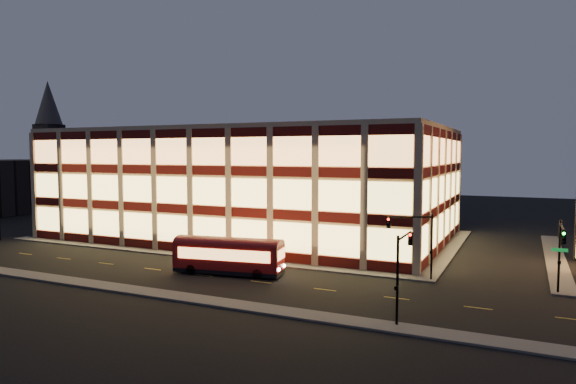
% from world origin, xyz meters
% --- Properties ---
extents(ground, '(200.00, 200.00, 0.00)m').
position_xyz_m(ground, '(0.00, 0.00, 0.00)').
color(ground, black).
rests_on(ground, ground).
extents(sidewalk_office_south, '(54.00, 2.00, 0.15)m').
position_xyz_m(sidewalk_office_south, '(-3.00, 1.00, 0.07)').
color(sidewalk_office_south, '#514F4C').
rests_on(sidewalk_office_south, ground).
extents(sidewalk_office_east, '(2.00, 30.00, 0.15)m').
position_xyz_m(sidewalk_office_east, '(23.00, 17.00, 0.07)').
color(sidewalk_office_east, '#514F4C').
rests_on(sidewalk_office_east, ground).
extents(sidewalk_tower_west, '(2.00, 30.00, 0.15)m').
position_xyz_m(sidewalk_tower_west, '(34.00, 17.00, 0.07)').
color(sidewalk_tower_west, '#514F4C').
rests_on(sidewalk_tower_west, ground).
extents(sidewalk_near, '(100.00, 2.00, 0.15)m').
position_xyz_m(sidewalk_near, '(0.00, -13.00, 0.07)').
color(sidewalk_near, '#514F4C').
rests_on(sidewalk_near, ground).
extents(office_building, '(50.45, 30.45, 14.50)m').
position_xyz_m(office_building, '(-2.91, 16.91, 7.25)').
color(office_building, tan).
rests_on(office_building, ground).
extents(church_tower, '(5.00, 5.00, 18.00)m').
position_xyz_m(church_tower, '(-70.00, 40.00, 9.00)').
color(church_tower, '#2D2621').
rests_on(church_tower, ground).
extents(church_spire, '(6.00, 6.00, 10.00)m').
position_xyz_m(church_spire, '(-70.00, 40.00, 23.00)').
color(church_spire, '#4C473F').
rests_on(church_spire, church_tower).
extents(traffic_signal_far, '(3.79, 1.87, 6.00)m').
position_xyz_m(traffic_signal_far, '(22.21, 0.24, 4.11)').
color(traffic_signal_far, black).
rests_on(traffic_signal_far, ground).
extents(traffic_signal_right, '(1.20, 4.37, 6.00)m').
position_xyz_m(traffic_signal_right, '(33.50, -0.62, 4.10)').
color(traffic_signal_right, black).
rests_on(traffic_signal_right, ground).
extents(traffic_signal_near, '(0.32, 4.45, 6.00)m').
position_xyz_m(traffic_signal_near, '(23.50, -11.03, 4.13)').
color(traffic_signal_near, black).
rests_on(traffic_signal_near, ground).
extents(trolley_bus, '(10.57, 4.12, 3.49)m').
position_xyz_m(trolley_bus, '(5.81, -4.56, 1.93)').
color(trolley_bus, '#8B0807').
rests_on(trolley_bus, ground).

